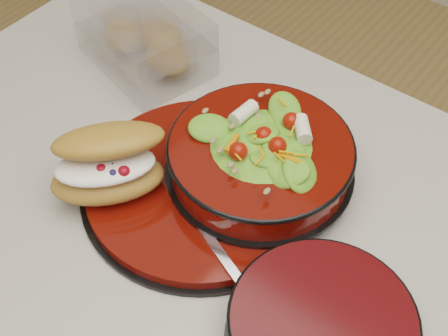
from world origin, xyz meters
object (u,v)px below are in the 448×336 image
Objects in this scene: fork at (209,238)px; extra_bowl at (321,329)px; croissant at (109,164)px; pastry_box at (146,39)px; dinner_plate at (203,186)px; salad_bowl at (261,152)px.

extra_bowl is at bearing -76.17° from fork.
croissant reaches higher than pastry_box.
croissant is (-0.09, -0.08, 0.05)m from dinner_plate.
pastry_box reaches higher than extra_bowl.
fork is (0.01, -0.13, -0.04)m from salad_bowl.
salad_bowl is at bearing 28.13° from fork.
salad_bowl is 0.24m from extra_bowl.
dinner_plate is 2.12× the size of fork.
dinner_plate is 1.29× the size of salad_bowl.
salad_bowl is 0.19m from croissant.
salad_bowl is at bearing -3.74° from pastry_box.
dinner_plate is 0.13m from croissant.
dinner_plate is at bearing -18.42° from pastry_box.
croissant is (-0.13, -0.14, 0.01)m from salad_bowl.
salad_bowl is at bearing -2.97° from croissant.
croissant is 0.32m from extra_bowl.
pastry_box is at bearing 146.77° from dinner_plate.
croissant is 1.15× the size of fork.
fork is 0.17m from extra_bowl.
croissant is 0.15m from fork.
dinner_plate is 0.28m from pastry_box.
extra_bowl is (0.47, -0.24, -0.01)m from pastry_box.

